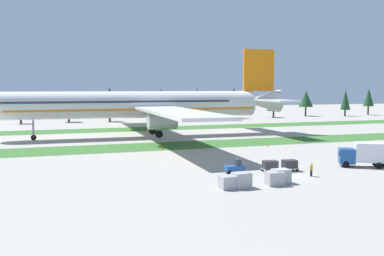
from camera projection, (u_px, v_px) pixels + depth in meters
ground_plane at (288, 176)px, 56.54m from camera, size 400.00×400.00×0.00m
grass_strip_near at (201, 144)px, 88.34m from camera, size 320.00×11.98×0.01m
grass_strip_far at (158, 128)px, 122.27m from camera, size 320.00×11.98×0.01m
airliner at (147, 104)px, 102.27m from camera, size 69.79×85.28×21.24m
baggage_tug at (236, 167)px, 58.48m from camera, size 2.72×1.55×1.97m
cargo_dolly_lead at (270, 165)px, 59.59m from camera, size 2.34×1.71×1.55m
cargo_dolly_second at (290, 164)px, 60.23m from camera, size 2.34×1.71×1.55m
catering_truck at (364, 154)px, 63.11m from camera, size 7.19×5.41×3.58m
ground_crew_marshaller at (311, 169)px, 56.55m from camera, size 0.52×0.36×1.74m
uld_container_0 at (229, 182)px, 49.65m from camera, size 2.05×1.67×1.51m
uld_container_1 at (281, 176)px, 52.50m from camera, size 2.03×1.64×1.72m
uld_container_2 at (241, 180)px, 50.08m from camera, size 2.16×1.81×1.79m
uld_container_3 at (275, 178)px, 51.45m from camera, size 2.08×1.70×1.61m
taxiway_marker_0 at (162, 148)px, 80.65m from camera, size 0.44×0.44×0.55m
taxiway_marker_1 at (267, 145)px, 85.28m from camera, size 0.44×0.44×0.52m
taxiway_marker_2 at (297, 142)px, 90.86m from camera, size 0.44×0.44×0.49m
distant_tree_line at (130, 101)px, 149.76m from camera, size 202.74×10.41×11.75m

